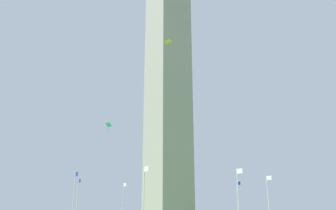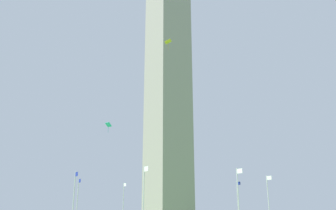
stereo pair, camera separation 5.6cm
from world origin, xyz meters
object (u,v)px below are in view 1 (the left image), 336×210
object	(u,v)px
flagpole_se	(182,201)
kite_yellow_diamond	(168,42)
obelisk_monument	(168,62)
kite_cyan_diamond	(108,125)
flagpole_sw	(77,199)
flagpole_s	(123,201)
flagpole_ne	(268,198)
flagpole_e	(238,200)
flagpole_w	(74,197)
flagpole_nw	(144,195)
flagpole_n	(239,196)

from	to	relation	value
flagpole_se	kite_yellow_diamond	size ratio (longest dim) A/B	4.77
obelisk_monument	kite_cyan_diamond	xyz separation A→B (m)	(6.17, -14.92, -16.20)
flagpole_sw	kite_cyan_diamond	world-z (taller)	kite_cyan_diamond
flagpole_s	flagpole_sw	bearing A→B (deg)	-67.50
flagpole_ne	flagpole_e	xyz separation A→B (m)	(-12.15, 5.03, 0.00)
obelisk_monument	flagpole_e	size ratio (longest dim) A/B	7.44
flagpole_se	flagpole_ne	bearing A→B (deg)	0.00
kite_cyan_diamond	obelisk_monument	bearing A→B (deg)	112.47
flagpole_e	flagpole_sw	bearing A→B (deg)	-112.50
flagpole_sw	kite_cyan_diamond	size ratio (longest dim) A/B	5.73
flagpole_e	flagpole_w	xyz separation A→B (m)	(-0.00, -34.37, 0.00)
flagpole_sw	flagpole_nw	world-z (taller)	same
flagpole_ne	flagpole_s	bearing A→B (deg)	-157.50
flagpole_s	flagpole_nw	xyz separation A→B (m)	(29.33, -12.15, 0.00)
flagpole_ne	kite_cyan_diamond	world-z (taller)	kite_cyan_diamond
flagpole_nw	flagpole_sw	bearing A→B (deg)	180.00
flagpole_n	flagpole_nw	distance (m)	13.15
flagpole_ne	kite_cyan_diamond	distance (m)	29.54
flagpole_sw	flagpole_s	bearing A→B (deg)	112.50
flagpole_s	flagpole_se	bearing A→B (deg)	67.50
flagpole_s	kite_yellow_diamond	size ratio (longest dim) A/B	4.77
flagpole_e	obelisk_monument	bearing A→B (deg)	-90.19
flagpole_w	kite_yellow_diamond	distance (m)	28.88
flagpole_ne	flagpole_sw	bearing A→B (deg)	-135.00
flagpole_n	flagpole_ne	distance (m)	13.15
obelisk_monument	kite_cyan_diamond	distance (m)	22.87
flagpole_e	flagpole_s	distance (m)	24.30
kite_yellow_diamond	flagpole_e	bearing A→B (deg)	111.06
obelisk_monument	flagpole_e	xyz separation A→B (m)	(0.06, 17.18, -26.38)
flagpole_w	flagpole_ne	bearing A→B (deg)	67.50
flagpole_se	kite_yellow_diamond	xyz separation A→B (m)	(21.13, -18.30, 25.13)
flagpole_ne	kite_yellow_diamond	xyz separation A→B (m)	(-3.17, -18.30, 25.13)
flagpole_e	kite_yellow_diamond	distance (m)	35.45
flagpole_s	flagpole_sw	size ratio (longest dim) A/B	1.00
flagpole_ne	flagpole_se	bearing A→B (deg)	180.00
flagpole_w	flagpole_nw	distance (m)	13.15
flagpole_n	flagpole_se	size ratio (longest dim) A/B	1.00
flagpole_w	flagpole_nw	world-z (taller)	same
flagpole_n	flagpole_s	xyz separation A→B (m)	(-34.37, 0.00, 0.00)
flagpole_w	flagpole_s	bearing A→B (deg)	135.00
flagpole_nw	kite_yellow_diamond	world-z (taller)	kite_yellow_diamond
flagpole_ne	flagpole_s	size ratio (longest dim) A/B	1.00
flagpole_se	kite_cyan_diamond	size ratio (longest dim) A/B	5.73
flagpole_s	flagpole_sw	xyz separation A→B (m)	(5.03, -12.15, 0.00)
flagpole_sw	obelisk_monument	bearing A→B (deg)	45.14
flagpole_sw	flagpole_nw	distance (m)	24.30
flagpole_s	flagpole_ne	bearing A→B (deg)	22.50
obelisk_monument	flagpole_ne	xyz separation A→B (m)	(12.21, 12.15, -26.38)
flagpole_s	flagpole_nw	bearing A→B (deg)	-22.50
flagpole_n	flagpole_sw	size ratio (longest dim) A/B	1.00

